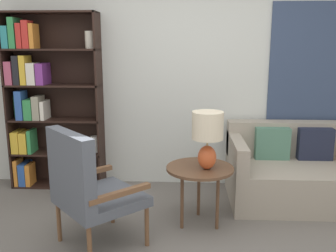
% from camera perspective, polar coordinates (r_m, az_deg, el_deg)
% --- Properties ---
extents(wall_back, '(6.40, 0.08, 2.70)m').
position_cam_1_polar(wall_back, '(4.23, 2.20, 8.92)').
color(wall_back, silver).
rests_on(wall_back, ground_plane).
extents(bookshelf, '(1.03, 0.30, 1.94)m').
position_cam_1_polar(bookshelf, '(4.39, -18.59, 3.89)').
color(bookshelf, black).
rests_on(bookshelf, ground_plane).
extents(armchair, '(0.85, 0.85, 0.98)m').
position_cam_1_polar(armchair, '(3.00, -12.33, -8.68)').
color(armchair, brown).
rests_on(armchair, ground_plane).
extents(couch, '(1.82, 0.90, 0.78)m').
position_cam_1_polar(couch, '(4.21, 21.80, -6.58)').
color(couch, '#9E9384').
rests_on(couch, ground_plane).
extents(side_table, '(0.60, 0.60, 0.54)m').
position_cam_1_polar(side_table, '(3.35, 4.88, -7.04)').
color(side_table, brown).
rests_on(side_table, ground_plane).
extents(table_lamp, '(0.27, 0.27, 0.51)m').
position_cam_1_polar(table_lamp, '(3.20, 6.05, -1.10)').
color(table_lamp, '#C65128').
rests_on(table_lamp, side_table).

